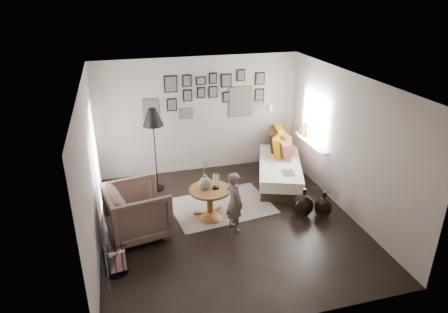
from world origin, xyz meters
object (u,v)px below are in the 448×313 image
object	(u,v)px
floor_lamp	(153,120)
pedestal_table	(210,204)
armchair	(138,211)
magazine_basket	(116,260)
demijohn_large	(303,205)
vase	(205,181)
daybed	(278,166)
demijohn_small	(323,207)
child	(234,202)

from	to	relation	value
floor_lamp	pedestal_table	bearing A→B (deg)	-59.54
pedestal_table	armchair	world-z (taller)	armchair
armchair	magazine_basket	distance (m)	1.04
demijohn_large	pedestal_table	bearing A→B (deg)	166.30
magazine_basket	vase	bearing A→B (deg)	34.87
pedestal_table	vase	distance (m)	0.49
vase	floor_lamp	xyz separation A→B (m)	(-0.73, 1.36, 0.77)
vase	demijohn_large	distance (m)	1.89
pedestal_table	armchair	bearing A→B (deg)	-171.52
pedestal_table	demijohn_large	distance (m)	1.73
vase	floor_lamp	size ratio (longest dim) A/B	0.30
armchair	floor_lamp	distance (m)	1.97
daybed	demijohn_small	size ratio (longest dim) A/B	4.22
floor_lamp	demijohn_small	bearing A→B (deg)	-33.89
armchair	magazine_basket	bearing A→B (deg)	145.81
daybed	demijohn_large	bearing A→B (deg)	-74.47
demijohn_large	vase	bearing A→B (deg)	166.28
pedestal_table	child	bearing A→B (deg)	-57.00
magazine_basket	demijohn_large	bearing A→B (deg)	11.82
magazine_basket	child	xyz separation A→B (m)	(2.04, 0.63, 0.34)
vase	daybed	bearing A→B (deg)	30.38
magazine_basket	child	bearing A→B (deg)	17.27
demijohn_small	child	distance (m)	1.75
demijohn_large	demijohn_small	bearing A→B (deg)	-18.92
daybed	child	world-z (taller)	child
pedestal_table	armchair	xyz separation A→B (m)	(-1.31, -0.20, 0.18)
demijohn_small	child	xyz separation A→B (m)	(-1.71, 0.04, 0.36)
demijohn_large	demijohn_small	world-z (taller)	demijohn_large
magazine_basket	floor_lamp	bearing A→B (deg)	70.04
demijohn_small	pedestal_table	bearing A→B (deg)	165.38
child	floor_lamp	bearing A→B (deg)	14.52
pedestal_table	daybed	xyz separation A→B (m)	(1.81, 1.13, 0.04)
daybed	magazine_basket	xyz separation A→B (m)	(-3.53, -2.25, -0.10)
pedestal_table	magazine_basket	bearing A→B (deg)	-146.87
demijohn_large	demijohn_small	xyz separation A→B (m)	(0.35, -0.12, -0.02)
floor_lamp	magazine_basket	size ratio (longest dim) A/B	4.11
vase	magazine_basket	xyz separation A→B (m)	(-1.64, -1.14, -0.55)
daybed	vase	bearing A→B (deg)	-129.33
floor_lamp	demijohn_large	size ratio (longest dim) A/B	3.12
daybed	floor_lamp	size ratio (longest dim) A/B	1.23
floor_lamp	child	xyz separation A→B (m)	(1.13, -1.87, -0.97)
pedestal_table	daybed	size ratio (longest dim) A/B	0.35
armchair	demijohn_small	xyz separation A→B (m)	(3.34, -0.33, -0.26)
magazine_basket	child	distance (m)	2.16
vase	magazine_basket	world-z (taller)	vase
daybed	pedestal_table	bearing A→B (deg)	-127.78
child	magazine_basket	bearing A→B (deg)	90.65
pedestal_table	floor_lamp	size ratio (longest dim) A/B	0.43
daybed	armchair	bearing A→B (deg)	-136.73
daybed	magazine_basket	size ratio (longest dim) A/B	5.05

